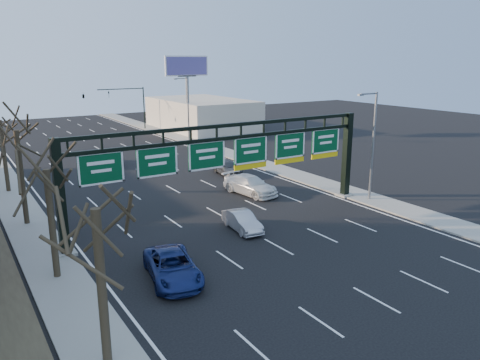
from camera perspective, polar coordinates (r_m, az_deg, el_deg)
ground at (r=28.67m, az=7.15°, el=-9.37°), size 160.00×160.00×0.00m
sidewalk_left at (r=41.86m, az=-25.53°, el=-2.86°), size 3.00×120.00×0.12m
sidewalk_right at (r=51.17m, az=4.00°, el=1.55°), size 3.00×120.00×0.12m
lane_markings at (r=44.97m, az=-9.24°, el=-0.52°), size 21.60×120.00×0.01m
sign_gantry at (r=33.55m, az=-1.10°, el=2.62°), size 24.60×1.20×7.20m
building_right_distant at (r=79.68m, az=-4.70°, el=8.01°), size 12.00×20.00×5.00m
tree_near at (r=17.05m, az=-17.50°, el=-0.05°), size 3.60×3.60×8.86m
tree_gantry at (r=25.75m, az=-22.80°, el=3.43°), size 3.60×3.60×8.48m
tree_mid at (r=35.46m, az=-25.83°, el=7.11°), size 3.60×3.60×9.24m
streetlight_near at (r=39.80m, az=15.82°, el=4.63°), size 2.15×0.22×9.00m
streetlight_far at (r=67.15m, az=-6.45°, el=8.96°), size 2.15×0.22×9.00m
billboard_right at (r=72.46m, az=-6.49°, el=12.52°), size 7.00×0.50×12.00m
traffic_signal_mast at (r=78.59m, az=-15.90°, el=9.62°), size 10.16×0.54×7.00m
car_blue_suv at (r=25.83m, az=-8.22°, el=-10.41°), size 3.48×5.72×1.48m
car_silver_sedan at (r=32.54m, az=0.26°, el=-5.03°), size 1.82×4.14×1.32m
car_white_wagon at (r=41.11m, az=1.25°, el=-0.61°), size 3.18×5.86×1.61m
car_grey_far at (r=47.93m, az=-1.54°, el=1.56°), size 2.43×4.78×1.56m
car_silver_distant at (r=54.28m, az=-15.68°, el=2.60°), size 2.05×5.02×1.62m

